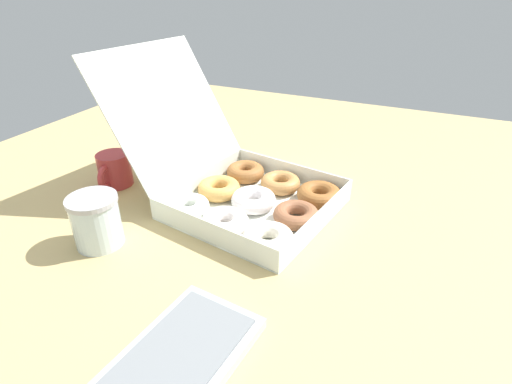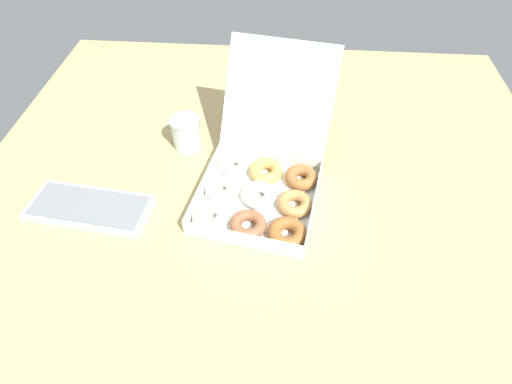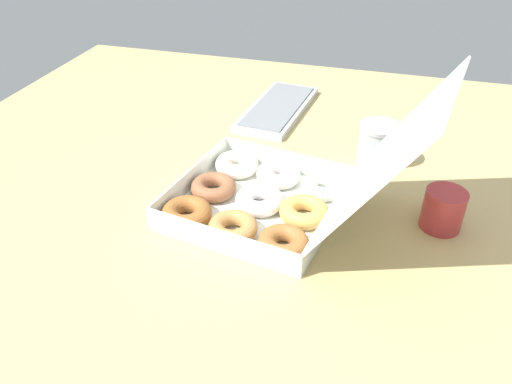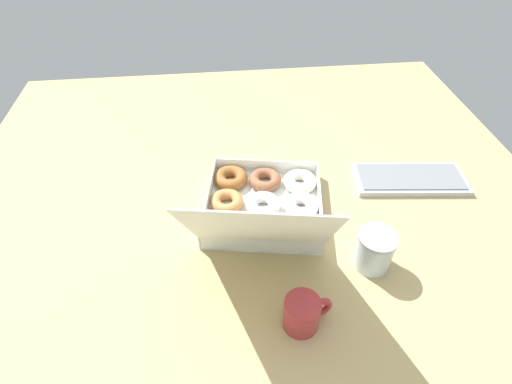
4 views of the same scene
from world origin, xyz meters
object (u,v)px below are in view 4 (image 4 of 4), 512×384
at_px(keyboard, 410,179).
at_px(glass_jar, 374,250).
at_px(coffee_mug, 303,313).
at_px(donut_box, 263,205).

bearing_deg(keyboard, glass_jar, 53.05).
xyz_separation_m(coffee_mug, glass_jar, (-0.21, -0.14, 0.01)).
bearing_deg(donut_box, glass_jar, 140.95).
height_order(donut_box, coffee_mug, donut_box).
relative_size(keyboard, coffee_mug, 3.13).
xyz_separation_m(keyboard, glass_jar, (0.22, 0.30, 0.04)).
relative_size(keyboard, glass_jar, 3.39).
relative_size(coffee_mug, glass_jar, 1.08).
bearing_deg(glass_jar, donut_box, -39.05).
bearing_deg(keyboard, coffee_mug, 45.64).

